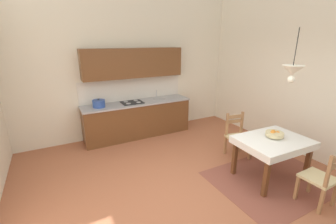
{
  "coord_description": "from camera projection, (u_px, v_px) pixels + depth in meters",
  "views": [
    {
      "loc": [
        -1.86,
        -2.5,
        2.38
      ],
      "look_at": [
        -0.01,
        1.0,
        1.12
      ],
      "focal_mm": 24.15,
      "sensor_mm": 36.0,
      "label": 1
    }
  ],
  "objects": [
    {
      "name": "ground_plane",
      "position": [
        197.0,
        197.0,
        3.67
      ],
      "size": [
        6.19,
        6.61,
        0.1
      ],
      "primitive_type": "cube",
      "color": "#A86042"
    },
    {
      "name": "wall_back",
      "position": [
        130.0,
        57.0,
        5.64
      ],
      "size": [
        6.19,
        0.12,
        3.96
      ],
      "primitive_type": "cube",
      "color": "silver",
      "rests_on": "ground_plane"
    },
    {
      "name": "wall_right",
      "position": [
        324.0,
        62.0,
        4.33
      ],
      "size": [
        0.12,
        6.61,
        3.96
      ],
      "primitive_type": "cube",
      "color": "silver",
      "rests_on": "ground_plane"
    },
    {
      "name": "area_rug",
      "position": [
        272.0,
        179.0,
        4.04
      ],
      "size": [
        2.1,
        1.6,
        0.01
      ],
      "primitive_type": "cube",
      "color": "brown",
      "rests_on": "ground_plane"
    },
    {
      "name": "kitchen_cabinetry",
      "position": [
        137.0,
        103.0,
        5.71
      ],
      "size": [
        2.72,
        0.63,
        2.2
      ],
      "color": "brown",
      "rests_on": "ground_plane"
    },
    {
      "name": "dining_table",
      "position": [
        272.0,
        146.0,
        3.94
      ],
      "size": [
        1.22,
        0.94,
        0.75
      ],
      "color": "brown",
      "rests_on": "ground_plane"
    },
    {
      "name": "dining_chair_kitchen_side",
      "position": [
        237.0,
        137.0,
        4.75
      ],
      "size": [
        0.49,
        0.49,
        0.93
      ],
      "color": "#D1BC89",
      "rests_on": "ground_plane"
    },
    {
      "name": "dining_chair_camera_side",
      "position": [
        322.0,
        179.0,
        3.31
      ],
      "size": [
        0.43,
        0.43,
        0.93
      ],
      "color": "#D1BC89",
      "rests_on": "ground_plane"
    },
    {
      "name": "fruit_bowl",
      "position": [
        274.0,
        134.0,
        3.95
      ],
      "size": [
        0.3,
        0.3,
        0.12
      ],
      "color": "beige",
      "rests_on": "dining_table"
    },
    {
      "name": "pendant_lamp",
      "position": [
        292.0,
        71.0,
        3.42
      ],
      "size": [
        0.32,
        0.32,
        0.8
      ],
      "color": "black"
    }
  ]
}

